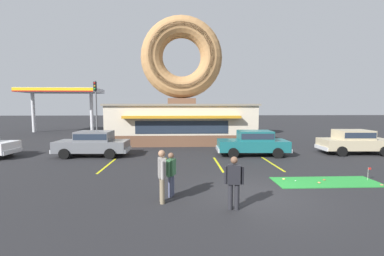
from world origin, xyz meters
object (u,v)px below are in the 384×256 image
object	(u,v)px
golf_ball	(295,181)
traffic_light_pole	(96,101)
car_champagne	(354,141)
pedestrian_leather_jacket_man	(171,172)
pedestrian_blue_sweater_man	(234,180)
car_grey	(93,143)
trash_bin	(260,140)
pedestrian_hooded_kid	(162,173)
car_teal	(253,142)
putting_flag_pin	(369,171)

from	to	relation	value
golf_ball	traffic_light_pole	xyz separation A→B (m)	(-13.71, 17.02, 3.66)
car_champagne	pedestrian_leather_jacket_man	size ratio (longest dim) A/B	2.97
golf_ball	pedestrian_leather_jacket_man	xyz separation A→B (m)	(-5.16, -1.50, 0.80)
pedestrian_blue_sweater_man	traffic_light_pole	bearing A→B (deg)	118.02
car_grey	pedestrian_blue_sweater_man	bearing A→B (deg)	-50.63
golf_ball	trash_bin	distance (m)	9.52
trash_bin	traffic_light_pole	bearing A→B (deg)	153.33
trash_bin	pedestrian_leather_jacket_man	bearing A→B (deg)	-121.18
car_grey	pedestrian_leather_jacket_man	size ratio (longest dim) A/B	2.96
pedestrian_hooded_kid	pedestrian_leather_jacket_man	bearing A→B (deg)	65.00
car_champagne	trash_bin	xyz separation A→B (m)	(-5.28, 3.30, -0.37)
car_teal	car_grey	xyz separation A→B (m)	(-10.21, 0.17, 0.00)
car_grey	traffic_light_pole	xyz separation A→B (m)	(-3.34, 11.02, 2.84)
car_champagne	trash_bin	world-z (taller)	car_champagne
pedestrian_blue_sweater_man	pedestrian_leather_jacket_man	size ratio (longest dim) A/B	1.06
putting_flag_pin	car_grey	world-z (taller)	car_grey
putting_flag_pin	traffic_light_pole	size ratio (longest dim) A/B	0.09
car_teal	pedestrian_leather_jacket_man	xyz separation A→B (m)	(-4.99, -7.32, -0.02)
car_grey	pedestrian_leather_jacket_man	distance (m)	9.13
car_teal	trash_bin	xyz separation A→B (m)	(1.60, 3.58, -0.37)
pedestrian_hooded_kid	trash_bin	world-z (taller)	pedestrian_hooded_kid
car_teal	traffic_light_pole	distance (m)	17.80
putting_flag_pin	pedestrian_leather_jacket_man	xyz separation A→B (m)	(-8.34, -1.52, 0.42)
pedestrian_leather_jacket_man	car_champagne	bearing A→B (deg)	32.60
car_grey	car_champagne	distance (m)	17.09
pedestrian_leather_jacket_man	car_teal	bearing A→B (deg)	55.68
putting_flag_pin	car_teal	world-z (taller)	car_teal
golf_ball	car_teal	xyz separation A→B (m)	(-0.16, 5.82, 0.82)
pedestrian_hooded_kid	golf_ball	bearing A→B (deg)	21.05
car_grey	pedestrian_leather_jacket_man	bearing A→B (deg)	-55.14
golf_ball	traffic_light_pole	world-z (taller)	traffic_light_pole
golf_ball	pedestrian_leather_jacket_man	size ratio (longest dim) A/B	0.03
traffic_light_pole	golf_ball	bearing A→B (deg)	-51.13
pedestrian_hooded_kid	trash_bin	xyz separation A→B (m)	(6.87, 11.50, -0.48)
putting_flag_pin	golf_ball	bearing A→B (deg)	-179.63
car_champagne	traffic_light_pole	bearing A→B (deg)	151.89
car_teal	traffic_light_pole	size ratio (longest dim) A/B	0.80
pedestrian_blue_sweater_man	traffic_light_pole	size ratio (longest dim) A/B	0.29
pedestrian_hooded_kid	trash_bin	bearing A→B (deg)	59.12
golf_ball	car_teal	size ratio (longest dim) A/B	0.01
car_teal	pedestrian_leather_jacket_man	bearing A→B (deg)	-124.32
trash_bin	golf_ball	bearing A→B (deg)	-98.71
car_champagne	pedestrian_leather_jacket_man	distance (m)	14.10
pedestrian_blue_sweater_man	car_champagne	bearing A→B (deg)	41.77
golf_ball	traffic_light_pole	size ratio (longest dim) A/B	0.01
golf_ball	pedestrian_blue_sweater_man	world-z (taller)	pedestrian_blue_sweater_man
pedestrian_leather_jacket_man	pedestrian_blue_sweater_man	bearing A→B (deg)	-32.68
car_champagne	pedestrian_leather_jacket_man	world-z (taller)	car_champagne
car_grey	pedestrian_hooded_kid	bearing A→B (deg)	-58.58
trash_bin	pedestrian_hooded_kid	bearing A→B (deg)	-120.88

